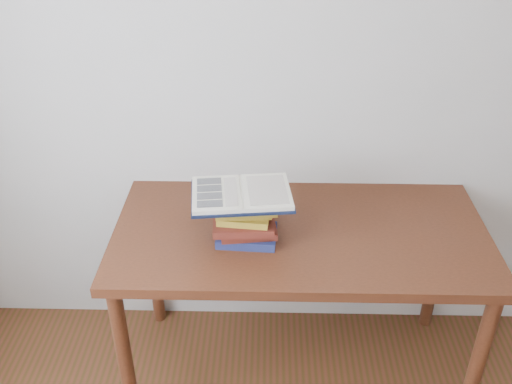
{
  "coord_description": "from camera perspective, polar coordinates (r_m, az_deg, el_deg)",
  "views": [
    {
      "loc": [
        -0.18,
        -0.5,
        2.15
      ],
      "look_at": [
        -0.22,
        1.29,
        1.04
      ],
      "focal_mm": 40.0,
      "sensor_mm": 36.0,
      "label": 1
    }
  ],
  "objects": [
    {
      "name": "desk",
      "position": [
        2.37,
        4.39,
        -5.64
      ],
      "size": [
        1.51,
        0.76,
        0.81
      ],
      "color": "#4C2313",
      "rests_on": "ground"
    },
    {
      "name": "room_shell",
      "position": [
        0.74,
        8.98,
        -14.02
      ],
      "size": [
        3.54,
        3.54,
        2.62
      ],
      "color": "beige",
      "rests_on": "ground"
    },
    {
      "name": "open_book",
      "position": [
        2.16,
        -1.45,
        -0.21
      ],
      "size": [
        0.41,
        0.3,
        0.03
      ],
      "rotation": [
        0.0,
        0.0,
        0.11
      ],
      "color": "black",
      "rests_on": "book_stack"
    },
    {
      "name": "book_stack",
      "position": [
        2.21,
        -1.07,
        -2.76
      ],
      "size": [
        0.25,
        0.2,
        0.18
      ],
      "color": "#171946",
      "rests_on": "desk"
    }
  ]
}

